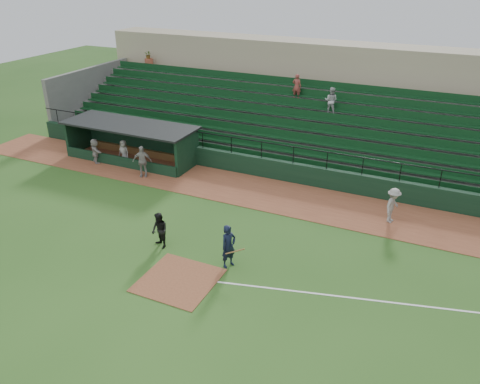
% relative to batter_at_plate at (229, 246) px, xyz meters
% --- Properties ---
extents(ground, '(90.00, 90.00, 0.00)m').
position_rel_batter_at_plate_xyz_m(ground, '(-1.41, -0.82, -0.98)').
color(ground, '#2A531A').
rests_on(ground, ground).
extents(warning_track, '(40.00, 4.00, 0.03)m').
position_rel_batter_at_plate_xyz_m(warning_track, '(-1.41, 7.18, -0.97)').
color(warning_track, brown).
rests_on(warning_track, ground).
extents(home_plate_dirt, '(3.00, 3.00, 0.03)m').
position_rel_batter_at_plate_xyz_m(home_plate_dirt, '(-1.41, -1.82, -0.97)').
color(home_plate_dirt, brown).
rests_on(home_plate_dirt, ground).
extents(foul_line, '(17.49, 4.44, 0.01)m').
position_rel_batter_at_plate_xyz_m(foul_line, '(6.59, 0.38, -0.98)').
color(foul_line, white).
rests_on(foul_line, ground).
extents(stadium_structure, '(38.00, 13.08, 6.40)m').
position_rel_batter_at_plate_xyz_m(stadium_structure, '(-1.41, 15.63, 1.32)').
color(stadium_structure, black).
rests_on(stadium_structure, ground).
extents(dugout, '(8.90, 3.20, 2.42)m').
position_rel_batter_at_plate_xyz_m(dugout, '(-11.16, 8.74, 0.35)').
color(dugout, black).
rests_on(dugout, ground).
extents(batter_at_plate, '(1.16, 0.85, 1.96)m').
position_rel_batter_at_plate_xyz_m(batter_at_plate, '(0.00, 0.00, 0.00)').
color(batter_at_plate, black).
rests_on(batter_at_plate, ground).
extents(umpire, '(1.04, 0.96, 1.71)m').
position_rel_batter_at_plate_xyz_m(umpire, '(-3.49, 0.04, -0.13)').
color(umpire, black).
rests_on(umpire, ground).
extents(runner, '(0.93, 1.30, 1.82)m').
position_rel_batter_at_plate_xyz_m(runner, '(5.69, 6.85, -0.04)').
color(runner, '#99948F').
rests_on(runner, warning_track).
extents(dugout_player_a, '(1.23, 0.93, 1.93)m').
position_rel_batter_at_plate_xyz_m(dugout_player_a, '(-8.87, 6.28, 0.02)').
color(dugout_player_a, '#9D9793').
rests_on(dugout_player_a, warning_track).
extents(dugout_player_b, '(0.82, 0.58, 1.58)m').
position_rel_batter_at_plate_xyz_m(dugout_player_b, '(-11.11, 7.44, -0.16)').
color(dugout_player_b, gray).
rests_on(dugout_player_b, warning_track).
extents(dugout_player_c, '(1.50, 1.26, 1.62)m').
position_rel_batter_at_plate_xyz_m(dugout_player_c, '(-12.90, 6.80, -0.14)').
color(dugout_player_c, '#ACA6A1').
rests_on(dugout_player_c, warning_track).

